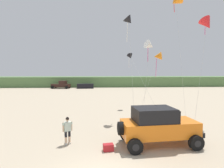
% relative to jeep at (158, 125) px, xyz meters
% --- Properties ---
extents(dune_ridge, '(90.00, 9.69, 2.80)m').
position_rel_jeep_xyz_m(dune_ridge, '(-5.87, 45.03, 0.20)').
color(dune_ridge, '#567A47').
rests_on(dune_ridge, ground_plane).
extents(jeep, '(4.94, 2.73, 2.26)m').
position_rel_jeep_xyz_m(jeep, '(0.00, 0.00, 0.00)').
color(jeep, orange).
rests_on(jeep, ground_plane).
extents(person_watching, '(0.57, 0.43, 1.67)m').
position_rel_jeep_xyz_m(person_watching, '(-5.38, 0.45, -0.26)').
color(person_watching, '#DBB28E').
rests_on(person_watching, ground_plane).
extents(cooler_box, '(0.61, 0.45, 0.38)m').
position_rel_jeep_xyz_m(cooler_box, '(-2.98, -0.63, -1.01)').
color(cooler_box, '#B21E23').
rests_on(cooler_box, ground_plane).
extents(distant_pickup, '(4.85, 3.07, 1.98)m').
position_rel_jeep_xyz_m(distant_pickup, '(-13.42, 37.55, -0.26)').
color(distant_pickup, black).
rests_on(distant_pickup, ground_plane).
extents(distant_sedan, '(4.30, 1.97, 1.20)m').
position_rel_jeep_xyz_m(distant_sedan, '(-7.31, 37.50, -0.60)').
color(distant_sedan, black).
rests_on(distant_sedan, ground_plane).
extents(kite_yellow_diamond, '(2.69, 5.64, 6.63)m').
position_rel_jeep_xyz_m(kite_yellow_diamond, '(0.21, 11.80, 4.96)').
color(kite_yellow_diamond, black).
rests_on(kite_yellow_diamond, ground_plane).
extents(kite_black_sled, '(2.96, 3.24, 9.18)m').
position_rel_jeep_xyz_m(kite_black_sled, '(5.73, 5.06, 7.24)').
color(kite_black_sled, red).
rests_on(kite_black_sled, ground_plane).
extents(kite_green_box, '(1.19, 3.89, 9.62)m').
position_rel_jeep_xyz_m(kite_green_box, '(-0.74, 6.84, 7.87)').
color(kite_green_box, black).
rests_on(kite_green_box, ground_plane).
extents(kite_blue_swept, '(1.75, 5.78, 12.53)m').
position_rel_jeep_xyz_m(kite_blue_swept, '(4.46, 8.79, 10.49)').
color(kite_blue_swept, orange).
rests_on(kite_blue_swept, ground_plane).
extents(kite_orange_streamer, '(1.45, 1.68, 7.18)m').
position_rel_jeep_xyz_m(kite_orange_streamer, '(0.91, 5.56, 5.43)').
color(kite_orange_streamer, white).
rests_on(kite_orange_streamer, ground_plane).
extents(kite_white_parafoil, '(2.78, 1.72, 6.53)m').
position_rel_jeep_xyz_m(kite_white_parafoil, '(2.76, 9.15, 4.78)').
color(kite_white_parafoil, orange).
rests_on(kite_white_parafoil, ground_plane).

